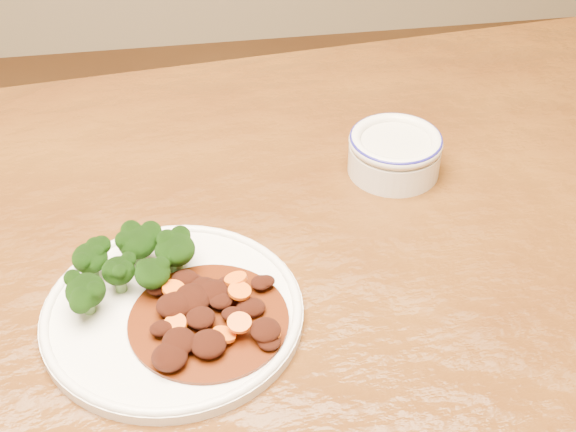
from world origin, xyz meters
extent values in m
cube|color=#57310F|center=(0.00, 0.00, 0.73)|extent=(1.58, 1.05, 0.04)
cylinder|color=#421F10|center=(0.65, 0.46, 0.35)|extent=(0.06, 0.06, 0.71)
cylinder|color=white|center=(0.03, -0.02, 0.76)|extent=(0.24, 0.24, 0.01)
torus|color=white|center=(0.03, -0.02, 0.76)|extent=(0.24, 0.24, 0.01)
cylinder|color=#5D8B48|center=(0.03, 0.03, 0.77)|extent=(0.01, 0.01, 0.01)
ellipsoid|color=black|center=(0.03, 0.03, 0.79)|extent=(0.04, 0.04, 0.03)
cylinder|color=#5D8B48|center=(-0.02, 0.01, 0.77)|extent=(0.01, 0.01, 0.01)
ellipsoid|color=black|center=(-0.02, 0.01, 0.78)|extent=(0.03, 0.03, 0.02)
cylinder|color=#5D8B48|center=(0.01, 0.01, 0.77)|extent=(0.01, 0.01, 0.01)
ellipsoid|color=black|center=(0.01, 0.01, 0.79)|extent=(0.03, 0.03, 0.03)
cylinder|color=#5D8B48|center=(-0.05, -0.01, 0.77)|extent=(0.01, 0.01, 0.01)
ellipsoid|color=black|center=(-0.05, -0.01, 0.79)|extent=(0.04, 0.04, 0.03)
cylinder|color=#5D8B48|center=(0.00, 0.05, 0.77)|extent=(0.01, 0.01, 0.01)
ellipsoid|color=black|center=(0.00, 0.05, 0.79)|extent=(0.04, 0.04, 0.03)
cylinder|color=#5D8B48|center=(-0.05, 0.04, 0.77)|extent=(0.01, 0.01, 0.01)
ellipsoid|color=black|center=(-0.05, 0.04, 0.79)|extent=(0.03, 0.03, 0.03)
cylinder|color=#5D8B48|center=(0.03, 0.04, 0.77)|extent=(0.01, 0.01, 0.01)
ellipsoid|color=black|center=(0.03, 0.04, 0.78)|extent=(0.03, 0.03, 0.02)
cylinder|color=#481D07|center=(0.06, -0.04, 0.76)|extent=(0.14, 0.14, 0.00)
ellipsoid|color=black|center=(0.04, 0.01, 0.77)|extent=(0.02, 0.02, 0.01)
ellipsoid|color=black|center=(0.11, -0.01, 0.77)|extent=(0.02, 0.02, 0.01)
ellipsoid|color=black|center=(0.10, -0.04, 0.77)|extent=(0.03, 0.02, 0.01)
ellipsoid|color=black|center=(0.04, -0.02, 0.77)|extent=(0.03, 0.04, 0.02)
ellipsoid|color=black|center=(0.10, -0.07, 0.77)|extent=(0.03, 0.03, 0.01)
ellipsoid|color=black|center=(0.11, -0.08, 0.77)|extent=(0.02, 0.02, 0.01)
ellipsoid|color=black|center=(0.06, -0.01, 0.77)|extent=(0.03, 0.03, 0.02)
ellipsoid|color=black|center=(0.07, -0.03, 0.77)|extent=(0.02, 0.02, 0.01)
ellipsoid|color=black|center=(0.03, -0.03, 0.77)|extent=(0.03, 0.03, 0.02)
ellipsoid|color=black|center=(0.05, 0.01, 0.77)|extent=(0.02, 0.02, 0.01)
ellipsoid|color=black|center=(0.05, -0.04, 0.77)|extent=(0.03, 0.03, 0.01)
ellipsoid|color=black|center=(0.02, -0.05, 0.77)|extent=(0.02, 0.02, 0.01)
ellipsoid|color=black|center=(0.02, -0.05, 0.77)|extent=(0.02, 0.02, 0.01)
ellipsoid|color=black|center=(0.06, -0.07, 0.77)|extent=(0.02, 0.02, 0.01)
ellipsoid|color=black|center=(0.08, -0.04, 0.77)|extent=(0.02, 0.02, 0.01)
ellipsoid|color=black|center=(0.05, -0.08, 0.77)|extent=(0.03, 0.03, 0.02)
ellipsoid|color=black|center=(0.06, -0.01, 0.77)|extent=(0.03, 0.03, 0.01)
ellipsoid|color=black|center=(0.03, -0.07, 0.77)|extent=(0.03, 0.03, 0.01)
ellipsoid|color=black|center=(0.08, -0.01, 0.77)|extent=(0.03, 0.03, 0.01)
ellipsoid|color=black|center=(0.04, -0.01, 0.77)|extent=(0.02, 0.02, 0.01)
ellipsoid|color=black|center=(0.02, -0.08, 0.77)|extent=(0.03, 0.03, 0.02)
ellipsoid|color=black|center=(0.03, -0.01, 0.77)|extent=(0.02, 0.02, 0.01)
ellipsoid|color=black|center=(0.11, -0.01, 0.77)|extent=(0.02, 0.01, 0.01)
ellipsoid|color=black|center=(0.01, 0.00, 0.77)|extent=(0.02, 0.02, 0.01)
cylinder|color=#DA520B|center=(0.09, -0.01, 0.78)|extent=(0.03, 0.03, 0.01)
cylinder|color=#DA520B|center=(0.11, -0.07, 0.77)|extent=(0.02, 0.02, 0.01)
cylinder|color=#DA520B|center=(0.03, -0.05, 0.77)|extent=(0.02, 0.03, 0.01)
cylinder|color=#DA520B|center=(0.09, -0.02, 0.78)|extent=(0.03, 0.03, 0.01)
cylinder|color=#DA520B|center=(0.08, -0.06, 0.78)|extent=(0.02, 0.02, 0.01)
cylinder|color=#DA520B|center=(0.07, -0.07, 0.77)|extent=(0.02, 0.02, 0.01)
cylinder|color=#DA520B|center=(0.03, -0.01, 0.78)|extent=(0.03, 0.03, 0.01)
cylinder|color=silver|center=(0.28, 0.17, 0.77)|extent=(0.10, 0.10, 0.03)
cylinder|color=silver|center=(0.28, 0.17, 0.79)|extent=(0.08, 0.08, 0.01)
torus|color=silver|center=(0.28, 0.17, 0.79)|extent=(0.10, 0.10, 0.01)
torus|color=navy|center=(0.28, 0.17, 0.79)|extent=(0.10, 0.10, 0.00)
camera|label=1|loc=(0.05, -0.54, 1.29)|focal=50.00mm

